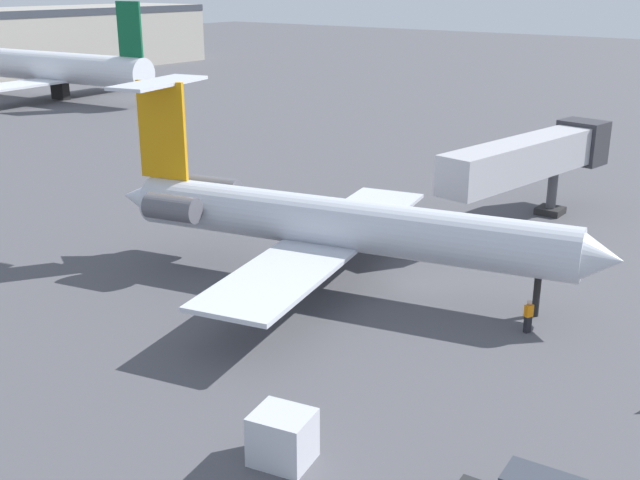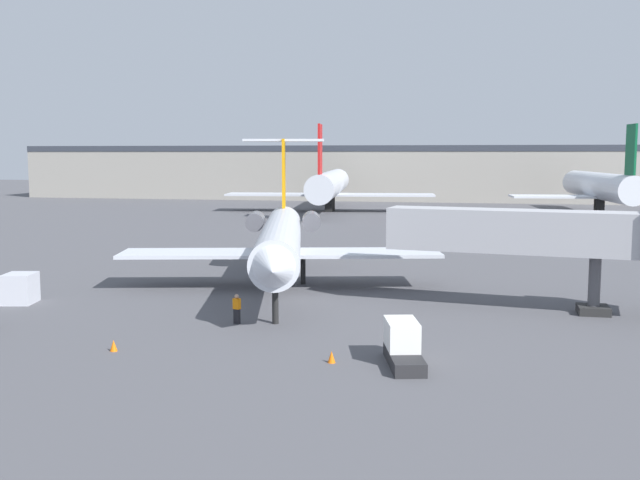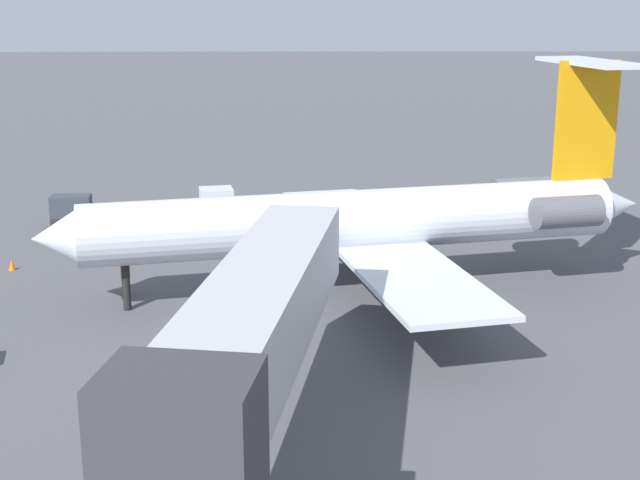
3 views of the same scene
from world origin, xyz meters
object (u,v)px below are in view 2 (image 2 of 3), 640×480
object	(u,v)px
jet_bridge	(549,234)
cargo_container_uld	(20,288)
ground_crew_marshaller	(237,309)
parked_airliner_west_end	(330,185)
regional_jet	(281,237)
traffic_cone_mid	(332,357)
baggage_tug_trailing	(403,345)
traffic_cone_near	(114,346)
parked_airliner_west_mid	(600,187)

from	to	relation	value
jet_bridge	cargo_container_uld	distance (m)	33.28
jet_bridge	ground_crew_marshaller	world-z (taller)	jet_bridge
parked_airliner_west_end	regional_jet	bearing A→B (deg)	-82.11
jet_bridge	parked_airliner_west_end	bearing A→B (deg)	110.39
parked_airliner_west_end	jet_bridge	bearing A→B (deg)	-69.61
traffic_cone_mid	parked_airliner_west_end	size ratio (longest dim) A/B	0.01
jet_bridge	baggage_tug_trailing	size ratio (longest dim) A/B	4.18
regional_jet	parked_airliner_west_end	size ratio (longest dim) A/B	0.71
ground_crew_marshaller	regional_jet	bearing A→B (deg)	92.35
baggage_tug_trailing	traffic_cone_near	distance (m)	13.93
ground_crew_marshaller	traffic_cone_mid	xyz separation A→B (m)	(6.64, -6.58, -0.58)
regional_jet	jet_bridge	distance (m)	18.51
ground_crew_marshaller	parked_airliner_west_mid	distance (m)	89.84
traffic_cone_mid	regional_jet	bearing A→B (deg)	111.32
baggage_tug_trailing	cargo_container_uld	world-z (taller)	cargo_container_uld
baggage_tug_trailing	traffic_cone_mid	xyz separation A→B (m)	(-3.19, -0.64, -0.56)
cargo_container_uld	traffic_cone_near	distance (m)	14.76
traffic_cone_near	parked_airliner_west_mid	size ratio (longest dim) A/B	0.02
jet_bridge	traffic_cone_near	distance (m)	25.91
traffic_cone_mid	baggage_tug_trailing	bearing A→B (deg)	11.27
baggage_tug_trailing	parked_airliner_west_end	distance (m)	89.32
regional_jet	baggage_tug_trailing	distance (m)	20.60
regional_jet	traffic_cone_mid	world-z (taller)	regional_jet
regional_jet	parked_airliner_west_mid	size ratio (longest dim) A/B	0.89
cargo_container_uld	traffic_cone_near	size ratio (longest dim) A/B	4.35
regional_jet	parked_airliner_west_mid	distance (m)	79.22
ground_crew_marshaller	baggage_tug_trailing	size ratio (longest dim) A/B	0.40
parked_airliner_west_mid	cargo_container_uld	bearing A→B (deg)	-120.80
traffic_cone_mid	parked_airliner_west_end	world-z (taller)	parked_airliner_west_end
regional_jet	ground_crew_marshaller	size ratio (longest dim) A/B	17.29
jet_bridge	ground_crew_marshaller	size ratio (longest dim) A/B	10.44
baggage_tug_trailing	parked_airliner_west_mid	distance (m)	92.47
ground_crew_marshaller	baggage_tug_trailing	world-z (taller)	baggage_tug_trailing
ground_crew_marshaller	parked_airliner_west_end	xyz separation A→B (m)	(-10.09, 81.06, 3.57)
regional_jet	ground_crew_marshaller	xyz separation A→B (m)	(0.48, -11.67, -2.77)
traffic_cone_near	traffic_cone_mid	world-z (taller)	same
ground_crew_marshaller	traffic_cone_mid	world-z (taller)	ground_crew_marshaller
traffic_cone_mid	parked_airliner_west_end	distance (m)	89.32
ground_crew_marshaller	baggage_tug_trailing	xyz separation A→B (m)	(9.83, -5.94, -0.02)
jet_bridge	parked_airliner_west_end	world-z (taller)	parked_airliner_west_end
jet_bridge	ground_crew_marshaller	xyz separation A→B (m)	(-17.42, -7.07, -3.86)
cargo_container_uld	traffic_cone_mid	distance (m)	23.91
regional_jet	traffic_cone_near	distance (m)	19.04
cargo_container_uld	parked_airliner_west_end	world-z (taller)	parked_airliner_west_end
regional_jet	jet_bridge	world-z (taller)	regional_jet
ground_crew_marshaller	traffic_cone_mid	size ratio (longest dim) A/B	3.07
ground_crew_marshaller	traffic_cone_near	xyz separation A→B (m)	(-4.06, -6.73, -0.58)
regional_jet	parked_airliner_west_end	xyz separation A→B (m)	(-9.61, 69.39, 0.80)
regional_jet	traffic_cone_mid	bearing A→B (deg)	-68.68
jet_bridge	baggage_tug_trailing	distance (m)	15.55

